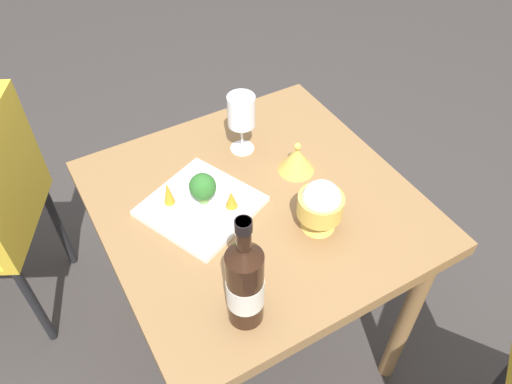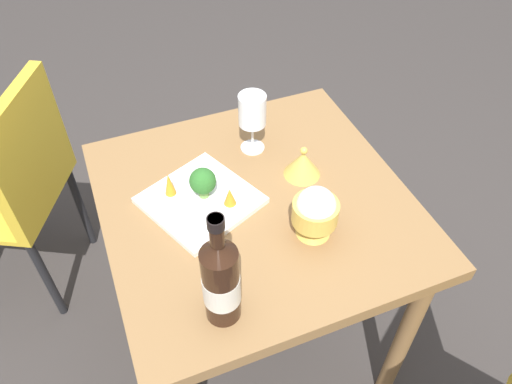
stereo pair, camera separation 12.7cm
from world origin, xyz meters
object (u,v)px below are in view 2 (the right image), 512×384
wine_bottle (221,281)px  rice_bowl (315,212)px  broccoli_floret (203,182)px  carrot_garnish_right (169,184)px  serving_plate (201,200)px  chair_near_window (19,178)px  carrot_garnish_left (229,195)px  wine_glass (252,112)px  rice_bowl_lid (303,163)px

wine_bottle → rice_bowl: bearing=-154.9°
broccoli_floret → rice_bowl: bearing=136.5°
broccoli_floret → carrot_garnish_right: broccoli_floret is taller
rice_bowl → serving_plate: bearing=-41.1°
chair_near_window → carrot_garnish_left: 0.81m
wine_glass → serving_plate: 0.28m
rice_bowl_lid → carrot_garnish_left: rice_bowl_lid is taller
serving_plate → rice_bowl_lid: bearing=-179.8°
wine_bottle → carrot_garnish_right: size_ratio=4.49×
chair_near_window → carrot_garnish_right: size_ratio=12.58×
rice_bowl_lid → rice_bowl: bearing=72.1°
carrot_garnish_left → carrot_garnish_right: bearing=-33.2°
broccoli_floret → rice_bowl_lid: bearing=179.0°
chair_near_window → rice_bowl: (-0.71, 0.70, 0.27)m
broccoli_floret → wine_bottle: bearing=79.4°
broccoli_floret → carrot_garnish_right: (0.08, -0.04, -0.02)m
wine_glass → carrot_garnish_right: 0.30m
wine_bottle → rice_bowl_lid: wine_bottle is taller
rice_bowl_lid → serving_plate: rice_bowl_lid is taller
wine_glass → rice_bowl: wine_glass is taller
chair_near_window → carrot_garnish_left: chair_near_window is taller
chair_near_window → wine_glass: 0.84m
rice_bowl → broccoli_floret: size_ratio=1.65×
wine_bottle → carrot_garnish_left: wine_bottle is taller
chair_near_window → broccoli_floret: bearing=-107.8°
carrot_garnish_left → chair_near_window: bearing=-45.1°
rice_bowl → carrot_garnish_right: size_ratio=2.10×
wine_glass → carrot_garnish_right: wine_glass is taller
rice_bowl → carrot_garnish_left: size_ratio=2.78×
rice_bowl_lid → carrot_garnish_right: (0.35, -0.04, 0.01)m
wine_bottle → rice_bowl: (-0.27, -0.13, -0.04)m
wine_bottle → rice_bowl_lid: 0.47m
serving_plate → carrot_garnish_right: size_ratio=4.87×
rice_bowl → broccoli_floret: (0.21, -0.20, -0.01)m
rice_bowl_lid → carrot_garnish_left: (0.22, 0.04, 0.00)m
wine_glass → rice_bowl: bearing=93.7°
wine_glass → rice_bowl_lid: (-0.09, 0.15, -0.09)m
serving_plate → carrot_garnish_left: size_ratio=6.44×
wine_bottle → serving_plate: size_ratio=0.92×
carrot_garnish_right → broccoli_floret: bearing=153.1°
broccoli_floret → carrot_garnish_left: size_ratio=1.68×
broccoli_floret → carrot_garnish_right: bearing=-26.9°
carrot_garnish_right → carrot_garnish_left: bearing=146.8°
chair_near_window → wine_bottle: (-0.43, 0.83, 0.32)m
wine_glass → broccoli_floret: size_ratio=2.09×
chair_near_window → wine_bottle: bearing=-124.8°
rice_bowl_lid → serving_plate: size_ratio=0.30×
carrot_garnish_right → rice_bowl: bearing=140.3°
carrot_garnish_left → carrot_garnish_right: (0.13, -0.08, 0.01)m
rice_bowl → serving_plate: size_ratio=0.43×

